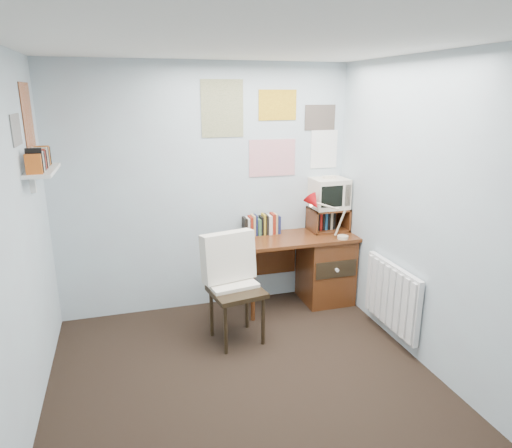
# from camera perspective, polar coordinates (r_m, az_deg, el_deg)

# --- Properties ---
(ground) EXTENTS (3.50, 3.50, 0.00)m
(ground) POSITION_cam_1_polar(r_m,az_deg,el_deg) (3.61, -0.11, -21.52)
(ground) COLOR black
(ground) RESTS_ON ground
(back_wall) EXTENTS (3.00, 0.02, 2.50)m
(back_wall) POSITION_cam_1_polar(r_m,az_deg,el_deg) (4.66, -6.21, 4.24)
(back_wall) COLOR #A7B1BF
(back_wall) RESTS_ON ground
(left_wall) EXTENTS (0.02, 3.50, 2.50)m
(left_wall) POSITION_cam_1_polar(r_m,az_deg,el_deg) (2.98, -29.08, -4.62)
(left_wall) COLOR #A7B1BF
(left_wall) RESTS_ON ground
(right_wall) EXTENTS (0.02, 3.50, 2.50)m
(right_wall) POSITION_cam_1_polar(r_m,az_deg,el_deg) (3.70, 22.75, -0.06)
(right_wall) COLOR #A7B1BF
(right_wall) RESTS_ON ground
(ceiling) EXTENTS (3.00, 3.50, 0.02)m
(ceiling) POSITION_cam_1_polar(r_m,az_deg,el_deg) (2.87, -0.14, 22.08)
(ceiling) COLOR white
(ceiling) RESTS_ON back_wall
(desk) EXTENTS (1.20, 0.55, 0.76)m
(desk) POSITION_cam_1_polar(r_m,az_deg,el_deg) (4.99, 8.06, -5.14)
(desk) COLOR #5D2E15
(desk) RESTS_ON ground
(desk_chair) EXTENTS (0.56, 0.55, 0.96)m
(desk_chair) POSITION_cam_1_polar(r_m,az_deg,el_deg) (4.14, -2.45, -8.47)
(desk_chair) COLOR black
(desk_chair) RESTS_ON ground
(desk_lamp) EXTENTS (0.29, 0.25, 0.41)m
(desk_lamp) POSITION_cam_1_polar(r_m,az_deg,el_deg) (4.70, 10.92, 0.56)
(desk_lamp) COLOR red
(desk_lamp) RESTS_ON desk
(tv_riser) EXTENTS (0.40, 0.30, 0.25)m
(tv_riser) POSITION_cam_1_polar(r_m,az_deg,el_deg) (4.99, 8.99, 0.60)
(tv_riser) COLOR #5D2E15
(tv_riser) RESTS_ON desk
(crt_tv) EXTENTS (0.37, 0.34, 0.35)m
(crt_tv) POSITION_cam_1_polar(r_m,az_deg,el_deg) (4.93, 9.07, 4.01)
(crt_tv) COLOR beige
(crt_tv) RESTS_ON tv_riser
(book_row) EXTENTS (0.60, 0.14, 0.22)m
(book_row) POSITION_cam_1_polar(r_m,az_deg,el_deg) (4.82, 1.85, 0.09)
(book_row) COLOR #5D2E15
(book_row) RESTS_ON desk
(radiator) EXTENTS (0.09, 0.80, 0.60)m
(radiator) POSITION_cam_1_polar(r_m,az_deg,el_deg) (4.37, 16.64, -8.65)
(radiator) COLOR white
(radiator) RESTS_ON right_wall
(wall_shelf) EXTENTS (0.20, 0.62, 0.24)m
(wall_shelf) POSITION_cam_1_polar(r_m,az_deg,el_deg) (3.93, -25.16, 6.08)
(wall_shelf) COLOR white
(wall_shelf) RESTS_ON left_wall
(posters_back) EXTENTS (1.20, 0.01, 0.90)m
(posters_back) POSITION_cam_1_polar(r_m,az_deg,el_deg) (4.74, 2.10, 11.86)
(posters_back) COLOR white
(posters_back) RESTS_ON back_wall
(posters_left) EXTENTS (0.01, 0.70, 0.60)m
(posters_left) POSITION_cam_1_polar(r_m,az_deg,el_deg) (3.91, -27.22, 11.43)
(posters_left) COLOR white
(posters_left) RESTS_ON left_wall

